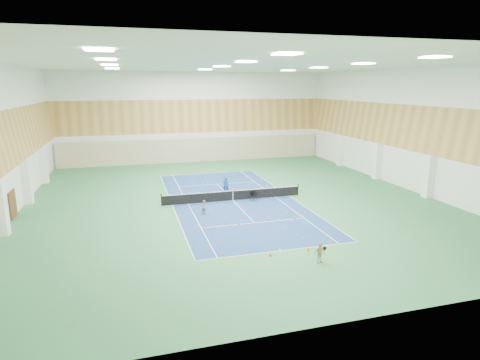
% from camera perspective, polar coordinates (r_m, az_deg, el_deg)
% --- Properties ---
extents(ground, '(40.00, 40.00, 0.00)m').
position_cam_1_polar(ground, '(36.55, -1.01, -2.92)').
color(ground, '#2F6E41').
rests_on(ground, ground).
extents(room_shell, '(36.00, 40.00, 12.00)m').
position_cam_1_polar(room_shell, '(35.34, -1.05, 6.46)').
color(room_shell, white).
rests_on(room_shell, ground).
extents(wood_cladding, '(36.00, 40.00, 8.00)m').
position_cam_1_polar(wood_cladding, '(35.16, -1.06, 9.70)').
color(wood_cladding, tan).
rests_on(wood_cladding, room_shell).
extents(ceiling_light_grid, '(21.40, 25.40, 0.06)m').
position_cam_1_polar(ceiling_light_grid, '(35.13, -1.09, 16.09)').
color(ceiling_light_grid, white).
rests_on(ceiling_light_grid, room_shell).
extents(court_surface, '(10.97, 23.77, 0.01)m').
position_cam_1_polar(court_surface, '(36.55, -1.01, -2.91)').
color(court_surface, navy).
rests_on(court_surface, ground).
extents(tennis_balls_scatter, '(10.57, 22.77, 0.07)m').
position_cam_1_polar(tennis_balls_scatter, '(36.53, -1.01, -2.85)').
color(tennis_balls_scatter, '#EBF529').
rests_on(tennis_balls_scatter, ground).
extents(tennis_net, '(12.80, 0.10, 1.10)m').
position_cam_1_polar(tennis_net, '(36.40, -1.01, -2.09)').
color(tennis_net, black).
rests_on(tennis_net, ground).
extents(back_curtain, '(35.40, 0.16, 3.20)m').
position_cam_1_polar(back_curtain, '(55.10, -6.30, 4.24)').
color(back_curtain, '#C6B793').
rests_on(back_curtain, ground).
extents(door_left_b, '(0.08, 1.80, 2.20)m').
position_cam_1_polar(door_left_b, '(36.26, -29.60, -3.03)').
color(door_left_b, '#593319').
rests_on(door_left_b, ground).
extents(coach, '(0.67, 0.53, 1.62)m').
position_cam_1_polar(coach, '(38.70, -2.05, -0.76)').
color(coach, navy).
rests_on(coach, ground).
extents(child_court, '(0.71, 0.65, 1.17)m').
position_cam_1_polar(child_court, '(32.75, -5.06, -3.84)').
color(child_court, gray).
rests_on(child_court, ground).
extents(child_apron, '(0.78, 0.48, 1.24)m').
position_cam_1_polar(child_apron, '(24.42, 11.26, -10.11)').
color(child_apron, tan).
rests_on(child_apron, ground).
extents(ball_cart, '(0.66, 0.66, 0.87)m').
position_cam_1_polar(ball_cart, '(36.20, 1.95, -2.37)').
color(ball_cart, black).
rests_on(ball_cart, ground).
extents(cone_svc_a, '(0.20, 0.20, 0.22)m').
position_cam_1_polar(cone_svc_a, '(29.60, -5.15, -6.71)').
color(cone_svc_a, orange).
rests_on(cone_svc_a, ground).
extents(cone_svc_b, '(0.22, 0.22, 0.24)m').
position_cam_1_polar(cone_svc_b, '(30.24, -0.07, -6.19)').
color(cone_svc_b, orange).
rests_on(cone_svc_b, ground).
extents(cone_svc_c, '(0.21, 0.21, 0.23)m').
position_cam_1_polar(cone_svc_c, '(31.14, 4.20, -5.65)').
color(cone_svc_c, '#FF4B0D').
rests_on(cone_svc_c, ground).
extents(cone_svc_d, '(0.20, 0.20, 0.22)m').
position_cam_1_polar(cone_svc_d, '(31.82, 7.85, -5.34)').
color(cone_svc_d, '#EE5E0C').
rests_on(cone_svc_d, ground).
extents(cone_base_a, '(0.22, 0.22, 0.24)m').
position_cam_1_polar(cone_base_a, '(25.05, -2.41, -10.48)').
color(cone_base_a, orange).
rests_on(cone_base_a, ground).
extents(cone_base_b, '(0.18, 0.18, 0.20)m').
position_cam_1_polar(cone_base_b, '(25.06, 4.36, -10.54)').
color(cone_base_b, '#DE4A0B').
rests_on(cone_base_b, ground).
extents(cone_base_c, '(0.22, 0.22, 0.24)m').
position_cam_1_polar(cone_base_c, '(26.12, 9.69, -9.63)').
color(cone_base_c, orange).
rests_on(cone_base_c, ground).
extents(cone_base_d, '(0.21, 0.21, 0.23)m').
position_cam_1_polar(cone_base_d, '(27.43, 12.64, -8.64)').
color(cone_base_d, orange).
rests_on(cone_base_d, ground).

